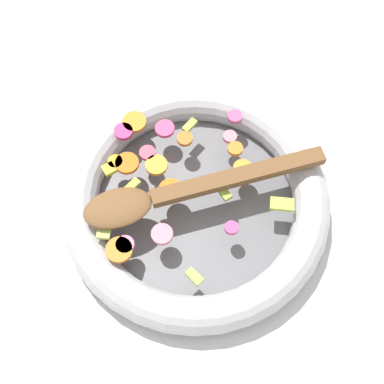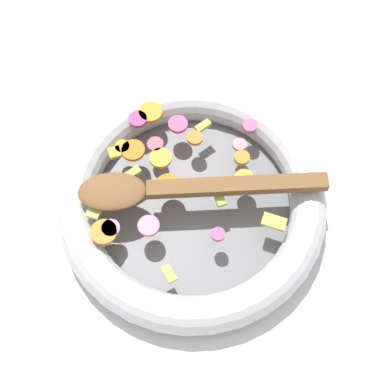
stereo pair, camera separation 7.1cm
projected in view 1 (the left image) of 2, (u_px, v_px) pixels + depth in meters
ground_plane at (192, 207)px, 0.76m from camera, size 4.00×4.00×0.00m
skillet at (192, 201)px, 0.74m from camera, size 0.37×0.37×0.05m
chopped_vegetables at (159, 177)px, 0.72m from camera, size 0.26×0.26×0.01m
wooden_spoon at (177, 192)px, 0.70m from camera, size 0.33×0.13×0.01m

